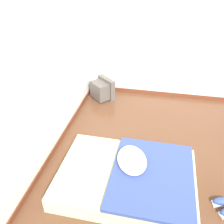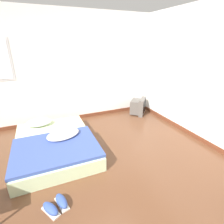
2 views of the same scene
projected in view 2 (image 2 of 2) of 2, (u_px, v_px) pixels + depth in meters
ground_plane at (90, 189)px, 2.42m from camera, size 20.00×20.00×0.00m
wall_back at (55, 70)px, 4.06m from camera, size 7.35×0.08×2.60m
mattress_bed at (55, 143)px, 3.25m from camera, size 1.38×1.88×0.38m
crt_tv at (139, 106)px, 4.90m from camera, size 0.59×0.59×0.46m
sneaker_pair at (56, 205)px, 2.13m from camera, size 0.33×0.34×0.10m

